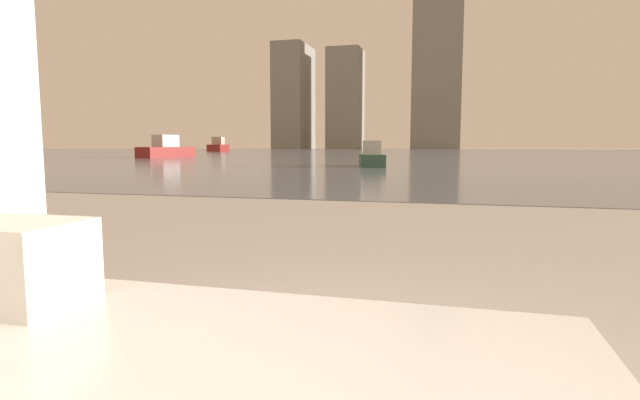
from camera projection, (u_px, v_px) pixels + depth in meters
name	position (u px, v px, depth m)	size (l,w,h in m)	color
towel_stack	(6.00, 262.00, 0.96)	(0.29, 0.19, 0.16)	silver
harbor_water	(449.00, 152.00, 59.76)	(180.00, 110.00, 0.01)	slate
harbor_boat_0	(166.00, 150.00, 32.68)	(2.25, 4.16, 1.48)	maroon
harbor_boat_1	(218.00, 146.00, 67.94)	(2.82, 5.47, 1.96)	maroon
harbor_boat_5	(372.00, 157.00, 18.89)	(1.41, 2.72, 0.97)	#335647
skyline_tower_0	(294.00, 98.00, 121.89)	(7.26, 13.20, 24.89)	gray
skyline_tower_1	(345.00, 100.00, 118.63)	(7.70, 9.01, 23.39)	gray
skyline_tower_2	(439.00, 24.00, 111.41)	(10.76, 9.38, 55.68)	gray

